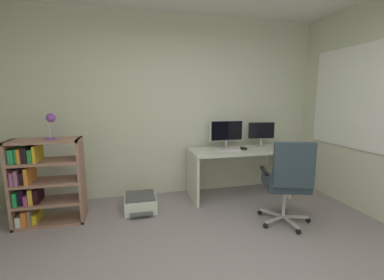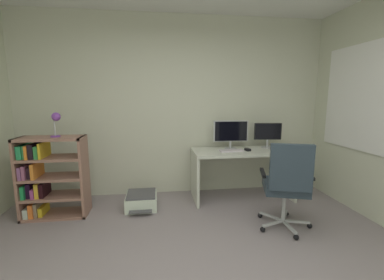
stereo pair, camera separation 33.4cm
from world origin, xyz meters
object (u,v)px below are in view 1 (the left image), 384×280
Objects in this scene: monitor_main at (226,132)px; monitor_secondary at (261,132)px; desk_lamp at (51,121)px; printer at (140,202)px; desk at (238,162)px; bookshelf at (41,182)px; computer_mouse at (244,148)px; keyboard at (228,150)px; office_chair at (288,179)px.

monitor_main reaches higher than monitor_secondary.
printer is (0.98, 0.09, -1.13)m from desk_lamp.
bookshelf is (-2.62, -0.25, -0.03)m from desk.
desk is 0.49m from monitor_main.
computer_mouse is 1.67m from printer.
monitor_secondary is 0.47m from computer_mouse.
desk is 2.77× the size of monitor_main.
monitor_main is at bearing 12.67° from printer.
monitor_main is 1.55× the size of keyboard.
monitor_main reaches higher than printer.
monitor_main is at bearing -179.99° from monitor_secondary.
computer_mouse is 0.19× the size of printer.
bookshelf reaches higher than printer.
desk is 1.41× the size of office_chair.
keyboard is at bearing 4.82° from desk_lamp.
printer is (-1.29, -0.10, -0.64)m from keyboard.
desk is 1.02m from office_chair.
printer is at bearing -179.87° from keyboard.
desk is 4.85× the size of desk_lamp.
office_chair is at bearing -27.43° from printer.
keyboard is 0.33× the size of office_chair.
keyboard is 1.44m from printer.
monitor_secondary is 4.14× the size of computer_mouse.
office_chair is (0.11, -0.97, -0.18)m from computer_mouse.
computer_mouse is at bearing -42.14° from monitor_main.
monitor_main is 0.52× the size of bookshelf.
monitor_secondary is 0.80× the size of printer.
monitor_secondary reaches higher than office_chair.
monitor_secondary is at bearing 18.06° from desk.
monitor_main is 5.26× the size of computer_mouse.
keyboard is at bearing 175.77° from computer_mouse.
monitor_main is at bearing 134.97° from desk.
monitor_secondary is 2.12m from printer.
keyboard is 2.45m from bookshelf.
desk_lamp is (0.16, -0.00, 0.72)m from bookshelf.
office_chair is at bearing -73.59° from keyboard.
office_chair is at bearing -103.34° from monitor_secondary.
office_chair is (0.36, -0.95, -0.17)m from keyboard.
keyboard is at bearing 4.34° from printer.
office_chair reaches higher than desk.
desk_lamp reaches higher than office_chair.
printer is at bearing 152.57° from office_chair.
computer_mouse is (0.25, 0.02, 0.01)m from keyboard.
desk_lamp reaches higher than printer.
desk is at bearing -161.94° from monitor_secondary.
bookshelf is at bearing -179.72° from keyboard.
keyboard is 1.03m from office_chair.
keyboard is 3.40× the size of computer_mouse.
computer_mouse reaches higher than printer.
monitor_secondary is (0.59, 0.00, -0.02)m from monitor_main.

